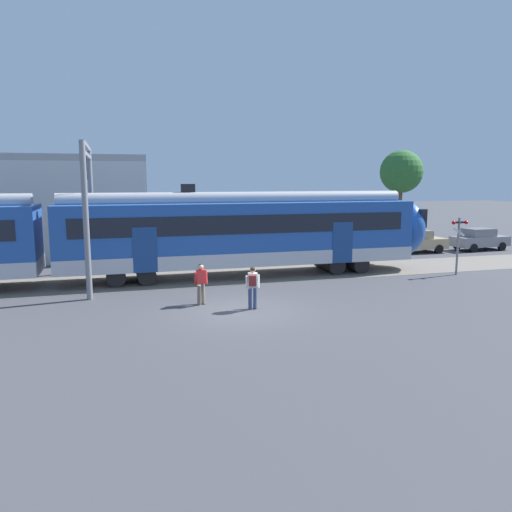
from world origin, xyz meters
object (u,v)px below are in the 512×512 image
parked_car_grey (479,239)px  crossing_signal (459,237)px  pedestrian_red (201,280)px  pedestrian_white (253,284)px  parked_car_tan (416,241)px

parked_car_grey → crossing_signal: bearing=-135.8°
pedestrian_red → crossing_signal: (13.94, 2.52, 1.02)m
crossing_signal → pedestrian_white: bearing=-162.6°
pedestrian_red → crossing_signal: size_ratio=0.56×
parked_car_tan → crossing_signal: crossing_signal is taller
pedestrian_white → parked_car_tan: size_ratio=0.42×
pedestrian_red → pedestrian_white: 2.20m
pedestrian_red → pedestrian_white: (1.77, -1.30, 0.00)m
pedestrian_white → parked_car_grey: bearing=29.5°
pedestrian_white → crossing_signal: size_ratio=0.56×
parked_car_grey → parked_car_tan: bearing=178.4°
crossing_signal → pedestrian_red: bearing=-169.7°
pedestrian_red → parked_car_grey: (21.48, 9.86, -0.21)m
pedestrian_white → parked_car_tan: pedestrian_white is taller
crossing_signal → parked_car_tan: bearing=71.4°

